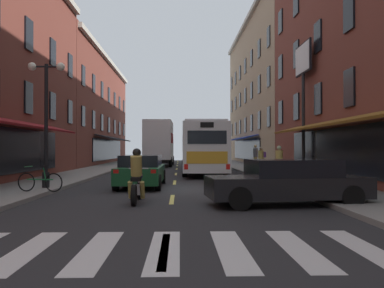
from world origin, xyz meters
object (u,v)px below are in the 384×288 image
at_px(sedan_near, 165,157).
at_px(bicycle_near, 40,181).
at_px(street_lamp_twin, 46,118).
at_px(box_truck, 160,143).
at_px(pedestrian_near, 261,159).
at_px(motorcycle_rider, 137,179).
at_px(pedestrian_mid, 255,156).
at_px(billboard_sign, 303,76).
at_px(sedan_far, 288,182).
at_px(pedestrian_far, 279,162).
at_px(transit_bus, 202,148).
at_px(sedan_mid, 141,171).

xyz_separation_m(sedan_near, bicycle_near, (-3.18, -32.80, -0.19)).
relative_size(sedan_near, street_lamp_twin, 0.97).
height_order(box_truck, pedestrian_near, box_truck).
relative_size(motorcycle_rider, street_lamp_twin, 0.43).
height_order(box_truck, pedestrian_mid, box_truck).
bearing_deg(motorcycle_rider, street_lamp_twin, 138.49).
relative_size(box_truck, street_lamp_twin, 1.68).
distance_m(billboard_sign, sedan_far, 11.93).
height_order(bicycle_near, street_lamp_twin, street_lamp_twin).
height_order(box_truck, sedan_near, box_truck).
height_order(billboard_sign, sedan_near, billboard_sign).
relative_size(billboard_sign, sedan_far, 1.55).
xyz_separation_m(pedestrian_far, street_lamp_twin, (-10.14, -4.17, 1.85)).
xyz_separation_m(transit_bus, sedan_mid, (-3.17, -9.86, -1.01)).
relative_size(sedan_near, pedestrian_far, 2.84).
bearing_deg(bicycle_near, box_truck, 82.73).
bearing_deg(sedan_far, pedestrian_far, 77.62).
height_order(billboard_sign, transit_bus, billboard_sign).
bearing_deg(bicycle_near, motorcycle_rider, -28.42).
distance_m(box_truck, sedan_far, 26.59).
bearing_deg(transit_bus, box_truck, 108.03).
distance_m(pedestrian_mid, pedestrian_far, 10.85).
relative_size(box_truck, sedan_near, 1.73).
relative_size(sedan_near, sedan_far, 1.00).
xyz_separation_m(transit_bus, bicycle_near, (-6.41, -12.96, -1.21)).
height_order(bicycle_near, pedestrian_mid, pedestrian_mid).
bearing_deg(box_truck, transit_bus, -71.97).
bearing_deg(sedan_mid, sedan_far, -49.90).
height_order(motorcycle_rider, pedestrian_near, pedestrian_near).
height_order(motorcycle_rider, street_lamp_twin, street_lamp_twin).
height_order(transit_bus, box_truck, box_truck).
xyz_separation_m(transit_bus, pedestrian_far, (3.43, -7.31, -0.72)).
xyz_separation_m(transit_bus, sedan_far, (1.62, -15.55, -1.03)).
bearing_deg(transit_bus, sedan_far, -84.04).
height_order(sedan_far, pedestrian_far, pedestrian_far).
bearing_deg(pedestrian_far, sedan_near, 33.33).
height_order(box_truck, street_lamp_twin, street_lamp_twin).
xyz_separation_m(motorcycle_rider, pedestrian_near, (6.70, 14.08, 0.28)).
bearing_deg(pedestrian_mid, motorcycle_rider, 46.32).
relative_size(bicycle_near, pedestrian_mid, 0.93).
distance_m(sedan_mid, pedestrian_mid, 15.31).
xyz_separation_m(billboard_sign, sedan_mid, (-8.45, -4.53, -4.93)).
xyz_separation_m(box_truck, pedestrian_mid, (7.72, -7.01, -1.06)).
bearing_deg(pedestrian_mid, billboard_sign, 73.84).
height_order(transit_bus, bicycle_near, transit_bus).
distance_m(sedan_far, bicycle_near, 8.45).
bearing_deg(motorcycle_rider, sedan_near, 90.66).
height_order(pedestrian_mid, street_lamp_twin, street_lamp_twin).
bearing_deg(billboard_sign, pedestrian_far, -132.98).
relative_size(billboard_sign, pedestrian_mid, 4.05).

